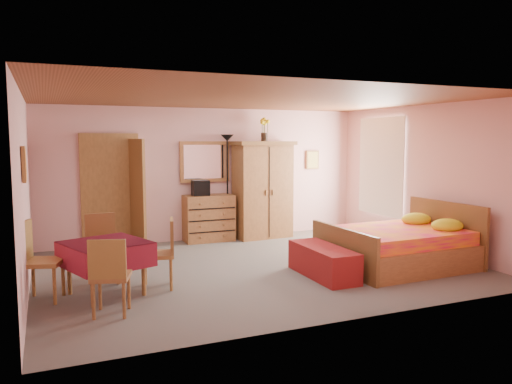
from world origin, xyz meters
name	(u,v)px	position (x,y,z in m)	size (l,w,h in m)	color
floor	(258,267)	(0.00, 0.00, 0.00)	(6.50, 6.50, 0.00)	#5E5953
ceiling	(258,99)	(0.00, 0.00, 2.60)	(6.50, 6.50, 0.00)	brown
wall_back	(208,174)	(0.00, 2.50, 1.30)	(6.50, 0.10, 2.60)	#D99F9D
wall_front	(349,204)	(0.00, -2.50, 1.30)	(6.50, 0.10, 2.60)	#D99F9D
wall_left	(25,193)	(-3.25, 0.00, 1.30)	(0.10, 5.00, 2.60)	#D99F9D
wall_right	(425,178)	(3.25, 0.00, 1.30)	(0.10, 5.00, 2.60)	#D99F9D
doorway	(110,192)	(-1.90, 2.47, 1.02)	(1.06, 0.12, 2.15)	#9E6B35
window	(381,166)	(3.21, 1.20, 1.45)	(0.08, 1.40, 1.95)	white
picture_left	(24,164)	(-3.22, -0.60, 1.70)	(0.04, 0.32, 0.42)	orange
picture_back	(312,160)	(2.35, 2.47, 1.55)	(0.30, 0.04, 0.40)	#D8BF59
chest_of_drawers	(209,218)	(-0.08, 2.26, 0.45)	(0.96, 0.48, 0.91)	brown
wall_mirror	(205,162)	(-0.08, 2.47, 1.55)	(1.02, 0.05, 0.81)	white
stereo	(201,188)	(-0.24, 2.24, 1.06)	(0.32, 0.23, 0.30)	black
floor_lamp	(227,187)	(0.34, 2.33, 1.04)	(0.27, 0.27, 2.08)	black
wardrobe	(263,190)	(1.05, 2.18, 0.98)	(1.24, 0.64, 1.95)	brown
sunflower_vase	(264,129)	(1.11, 2.24, 2.19)	(0.19, 0.19, 0.47)	yellow
bed	(397,236)	(2.03, -0.80, 0.49)	(2.11, 1.66, 0.98)	#E51651
bench	(323,262)	(0.68, -0.85, 0.22)	(0.49, 1.31, 0.44)	maroon
dining_table	(106,268)	(-2.33, -0.51, 0.35)	(0.94, 0.94, 0.69)	maroon
chair_south	(111,276)	(-2.36, -1.27, 0.45)	(0.41, 0.41, 0.90)	#945F32
chair_north	(103,248)	(-2.29, 0.23, 0.46)	(0.42, 0.42, 0.93)	#9E6B35
chair_west	(43,261)	(-3.07, -0.44, 0.50)	(0.45, 0.45, 0.99)	#AA7339
chair_east	(158,254)	(-1.65, -0.47, 0.47)	(0.42, 0.42, 0.93)	#AD763A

